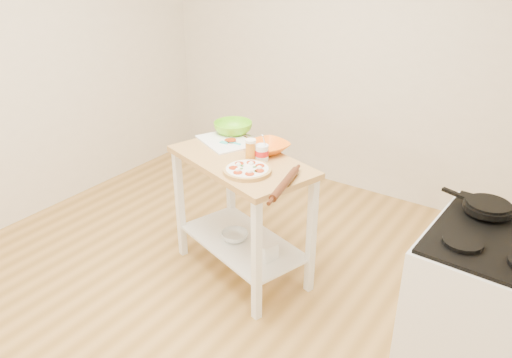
{
  "coord_description": "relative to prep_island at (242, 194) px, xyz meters",
  "views": [
    {
      "loc": [
        1.82,
        -1.93,
        2.22
      ],
      "look_at": [
        0.09,
        0.58,
        0.74
      ],
      "focal_mm": 35.0,
      "sensor_mm": 36.0,
      "label": 1
    }
  ],
  "objects": [
    {
      "name": "spatula",
      "position": [
        -0.21,
        0.15,
        0.28
      ],
      "size": [
        0.15,
        0.06,
        0.01
      ],
      "rotation": [
        0.0,
        0.0,
        0.07
      ],
      "color": "#35C7BD",
      "rests_on": "cutting_board"
    },
    {
      "name": "gas_stove",
      "position": [
        1.64,
        -0.12,
        -0.17
      ],
      "size": [
        0.7,
        0.81,
        1.11
      ],
      "rotation": [
        0.0,
        0.0,
        -0.05
      ],
      "color": "white",
      "rests_on": "ground"
    },
    {
      "name": "prep_island",
      "position": [
        0.0,
        0.0,
        0.0
      ],
      "size": [
        1.13,
        0.83,
        0.9
      ],
      "rotation": [
        0.0,
        0.0,
        -0.31
      ],
      "color": "#B6894A",
      "rests_on": "ground"
    },
    {
      "name": "room_shell",
      "position": [
        -0.03,
        -0.51,
        0.71
      ],
      "size": [
        4.04,
        4.54,
        2.74
      ],
      "color": "#B48542",
      "rests_on": "ground"
    },
    {
      "name": "shelf_glass_bowl",
      "position": [
        -0.05,
        -0.02,
        -0.35
      ],
      "size": [
        0.2,
        0.2,
        0.06
      ],
      "primitive_type": "imported",
      "rotation": [
        0.0,
        0.0,
        -0.03
      ],
      "color": "silver",
      "rests_on": "prep_island"
    },
    {
      "name": "orange_bowl",
      "position": [
        0.08,
        0.2,
        0.29
      ],
      "size": [
        0.34,
        0.34,
        0.07
      ],
      "primitive_type": "imported",
      "rotation": [
        0.0,
        0.0,
        -0.3
      ],
      "color": "orange",
      "rests_on": "prep_island"
    },
    {
      "name": "shelf_bin",
      "position": [
        0.26,
        -0.08,
        -0.32
      ],
      "size": [
        0.15,
        0.15,
        0.12
      ],
      "primitive_type": "cube",
      "rotation": [
        0.0,
        0.0,
        -0.31
      ],
      "color": "white",
      "rests_on": "prep_island"
    },
    {
      "name": "rolling_pin",
      "position": [
        0.46,
        -0.2,
        0.28
      ],
      "size": [
        0.13,
        0.41,
        0.05
      ],
      "primitive_type": "cylinder",
      "rotation": [
        1.57,
        0.0,
        0.21
      ],
      "color": "#4F2412",
      "rests_on": "prep_island"
    },
    {
      "name": "yogurt_tub",
      "position": [
        0.13,
        0.06,
        0.31
      ],
      "size": [
        0.09,
        0.09,
        0.19
      ],
      "color": "white",
      "rests_on": "prep_island"
    },
    {
      "name": "skillet",
      "position": [
        1.5,
        0.07,
        0.34
      ],
      "size": [
        0.38,
        0.25,
        0.03
      ],
      "rotation": [
        0.0,
        0.0,
        -0.32
      ],
      "color": "black",
      "rests_on": "gas_stove"
    },
    {
      "name": "pizza",
      "position": [
        0.16,
        -0.15,
        0.28
      ],
      "size": [
        0.3,
        0.3,
        0.05
      ],
      "rotation": [
        0.0,
        0.0,
        -0.15
      ],
      "color": "tan",
      "rests_on": "prep_island"
    },
    {
      "name": "beer_pint",
      "position": [
        0.06,
        0.02,
        0.33
      ],
      "size": [
        0.07,
        0.07,
        0.14
      ],
      "color": "orange",
      "rests_on": "prep_island"
    },
    {
      "name": "green_bowl",
      "position": [
        -0.32,
        0.35,
        0.31
      ],
      "size": [
        0.3,
        0.3,
        0.09
      ],
      "primitive_type": "imported",
      "rotation": [
        0.0,
        0.0,
        0.04
      ],
      "color": "#6ACA19",
      "rests_on": "prep_island"
    },
    {
      "name": "knife",
      "position": [
        -0.27,
        0.34,
        0.28
      ],
      "size": [
        0.27,
        0.03,
        0.01
      ],
      "rotation": [
        0.0,
        0.0,
        0.01
      ],
      "color": "silver",
      "rests_on": "cutting_board"
    },
    {
      "name": "cutting_board",
      "position": [
        -0.27,
        0.19,
        0.27
      ],
      "size": [
        0.49,
        0.44,
        0.04
      ],
      "rotation": [
        0.0,
        0.0,
        -0.44
      ],
      "color": "white",
      "rests_on": "prep_island"
    }
  ]
}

